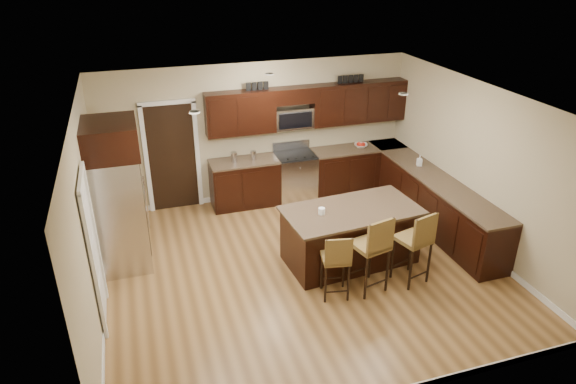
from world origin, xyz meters
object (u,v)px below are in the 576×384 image
object	(u,v)px
range	(295,176)
refrigerator	(118,195)
stool_right	(417,240)
stool_mid	(373,246)
island	(350,237)
stool_left	(337,259)

from	to	relation	value
range	refrigerator	size ratio (longest dim) A/B	0.47
range	stool_right	distance (m)	3.41
stool_mid	stool_right	world-z (taller)	stool_mid
range	island	size ratio (longest dim) A/B	0.51
island	range	bearing A→B (deg)	87.99
island	stool_left	size ratio (longest dim) A/B	2.12
stool_right	range	bearing A→B (deg)	87.81
stool_mid	stool_right	distance (m)	0.70
stool_left	refrigerator	xyz separation A→B (m)	(-2.82, 1.85, 0.56)
island	stool_left	distance (m)	1.05
range	stool_mid	world-z (taller)	stool_mid
stool_mid	island	bearing A→B (deg)	74.15
range	stool_mid	distance (m)	3.32
stool_mid	refrigerator	size ratio (longest dim) A/B	0.52
island	refrigerator	xyz separation A→B (m)	(-3.41, 1.01, 0.77)
range	stool_mid	size ratio (longest dim) A/B	0.91
stool_left	stool_right	xyz separation A→B (m)	(1.25, -0.01, 0.09)
range	stool_left	distance (m)	3.34
stool_right	stool_mid	bearing A→B (deg)	164.88
range	stool_right	bearing A→B (deg)	-76.82
stool_mid	stool_left	bearing A→B (deg)	165.59
stool_mid	refrigerator	world-z (taller)	refrigerator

